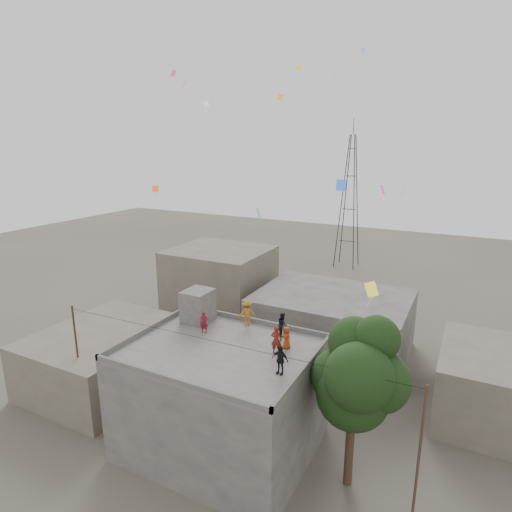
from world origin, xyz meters
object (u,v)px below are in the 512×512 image
at_px(stair_head_box, 198,306).
at_px(person_dark_adult, 280,360).
at_px(person_red_adult, 276,340).
at_px(tree, 358,376).
at_px(transmission_tower, 349,202).

bearing_deg(stair_head_box, person_dark_adult, -25.86).
xyz_separation_m(person_red_adult, person_dark_adult, (1.02, -1.77, -0.04)).
relative_size(stair_head_box, tree, 0.22).
bearing_deg(tree, person_dark_adult, -157.02).
distance_m(person_red_adult, person_dark_adult, 2.04).
height_order(stair_head_box, transmission_tower, transmission_tower).
height_order(transmission_tower, person_red_adult, transmission_tower).
bearing_deg(transmission_tower, person_red_adult, -79.96).
xyz_separation_m(stair_head_box, tree, (10.57, -2.00, -1.00)).
bearing_deg(tree, stair_head_box, 169.26).
xyz_separation_m(stair_head_box, person_dark_adult, (7.14, -3.46, -0.27)).
height_order(stair_head_box, person_red_adult, stair_head_box).
xyz_separation_m(tree, transmission_tower, (-11.37, 39.40, 2.97)).
bearing_deg(person_red_adult, stair_head_box, -28.64).
distance_m(tree, person_red_adult, 4.53).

